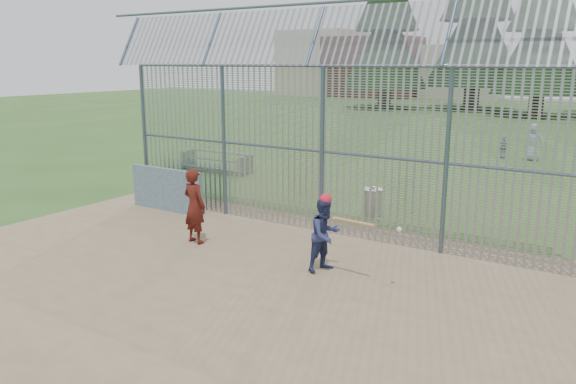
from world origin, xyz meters
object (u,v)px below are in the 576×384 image
Objects in this scene: batter at (325,235)px; onlooker at (194,206)px; dugout_wall at (167,190)px; trash_can at (372,202)px; bleacher at (216,161)px.

onlooker is at bearing 110.47° from batter.
dugout_wall is 3.05× the size of trash_can.
trash_can is (5.03, 2.68, -0.24)m from dugout_wall.
trash_can reaches higher than bleacher.
trash_can is (-0.94, 4.36, -0.38)m from batter.
bleacher is at bearing 70.59° from batter.
onlooker is at bearing -33.68° from dugout_wall.
onlooker reaches higher than dugout_wall.
onlooker is 8.79m from bleacher.
batter is at bearing -77.79° from trash_can.
trash_can is (2.43, 4.41, -0.50)m from onlooker.
bleacher is at bearing 161.16° from trash_can.
batter is at bearing -38.99° from bleacher.
onlooker is 5.06m from trash_can.
bleacher is (-7.68, 2.62, 0.03)m from trash_can.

